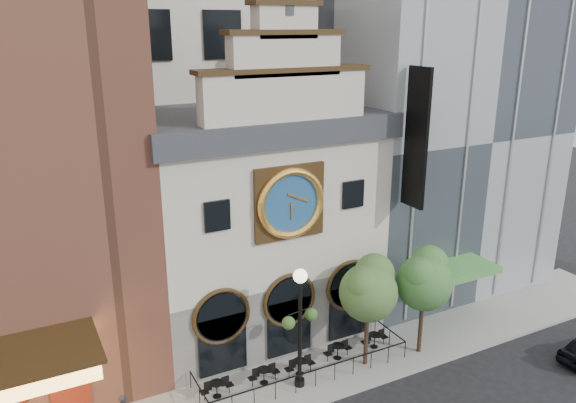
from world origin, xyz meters
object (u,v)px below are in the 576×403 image
at_px(bistro_3, 338,350).
at_px(lamppost, 300,315).
at_px(tree_left, 369,288).
at_px(bistro_2, 300,366).
at_px(bistro_0, 217,388).
at_px(bistro_4, 375,339).
at_px(tree_right, 425,278).
at_px(bistro_1, 264,375).

xyz_separation_m(bistro_3, lamppost, (-2.80, -1.07, 3.26)).
height_order(bistro_3, tree_left, tree_left).
bearing_deg(bistro_2, bistro_0, 177.22).
bearing_deg(lamppost, bistro_4, 2.72).
relative_size(bistro_0, lamppost, 0.26).
distance_m(bistro_3, lamppost, 4.43).
xyz_separation_m(bistro_4, tree_right, (1.90, -1.35, 3.72)).
height_order(bistro_0, tree_left, tree_left).
bearing_deg(bistro_3, tree_left, -43.31).
xyz_separation_m(bistro_1, tree_right, (8.44, -1.20, 3.72)).
height_order(bistro_4, lamppost, lamppost).
relative_size(bistro_2, tree_left, 0.28).
bearing_deg(bistro_1, bistro_2, -4.65).
bearing_deg(tree_left, bistro_1, 170.96).
relative_size(lamppost, tree_left, 1.05).
distance_m(bistro_2, lamppost, 3.38).
relative_size(bistro_2, bistro_4, 1.00).
relative_size(bistro_1, tree_left, 0.28).
height_order(bistro_3, tree_right, tree_right).
height_order(bistro_1, lamppost, lamppost).
distance_m(tree_left, tree_right, 3.18).
bearing_deg(bistro_2, tree_right, -9.05).
distance_m(bistro_1, lamppost, 3.68).
bearing_deg(bistro_4, bistro_3, -179.78).
relative_size(bistro_4, tree_left, 0.28).
bearing_deg(lamppost, bistro_3, 11.68).
bearing_deg(bistro_1, bistro_3, 1.99).
bearing_deg(tree_left, tree_right, -6.47).
height_order(lamppost, tree_left, lamppost).
xyz_separation_m(lamppost, tree_right, (7.01, -0.28, 0.46)).
xyz_separation_m(bistro_2, tree_right, (6.57, -1.05, 3.72)).
height_order(bistro_1, tree_right, tree_right).
height_order(bistro_3, bistro_4, same).
height_order(bistro_2, lamppost, lamppost).
relative_size(bistro_3, lamppost, 0.26).
height_order(bistro_1, bistro_4, same).
xyz_separation_m(bistro_2, bistro_3, (2.36, 0.30, 0.00)).
xyz_separation_m(tree_left, tree_right, (3.16, -0.36, -0.02)).
xyz_separation_m(bistro_1, tree_left, (5.28, -0.84, 3.74)).
bearing_deg(bistro_2, bistro_1, 175.35).
distance_m(bistro_4, tree_left, 4.07).
bearing_deg(bistro_0, tree_right, -6.61).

